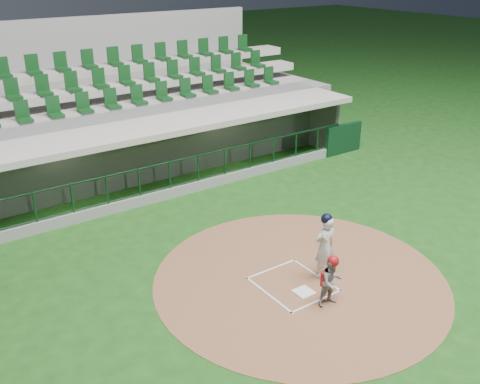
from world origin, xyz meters
name	(u,v)px	position (x,y,z in m)	size (l,w,h in m)	color
ground	(285,279)	(0.00, 0.00, 0.00)	(120.00, 120.00, 0.00)	#154213
dirt_circle	(300,279)	(0.30, -0.20, 0.01)	(7.20, 7.20, 0.01)	brown
home_plate	(304,292)	(0.00, -0.70, 0.02)	(0.43, 0.43, 0.02)	white
batter_box_chalk	(293,284)	(0.00, -0.30, 0.02)	(1.55, 1.80, 0.01)	silver
dugout_structure	(149,153)	(0.19, 7.83, 0.96)	(16.40, 3.70, 3.00)	slate
seating_deck	(109,121)	(0.00, 10.91, 1.42)	(17.00, 6.72, 5.15)	slate
batter	(325,245)	(0.86, -0.42, 0.87)	(0.85, 0.86, 1.71)	silver
catcher	(331,281)	(0.19, -1.38, 0.63)	(0.62, 0.51, 1.26)	gray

